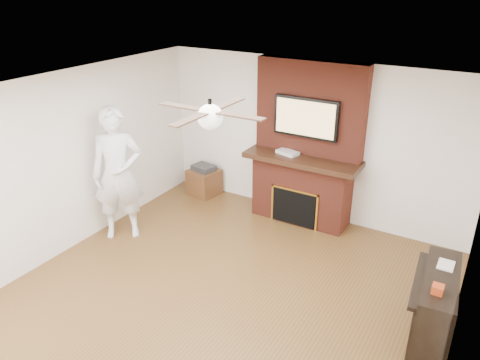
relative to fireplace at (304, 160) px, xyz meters
The scene contains 11 objects.
room_shell 2.56m from the fireplace, 90.00° to the right, with size 5.36×5.86×2.86m.
fireplace is the anchor object (origin of this frame).
tv 0.69m from the fireplace, 90.00° to the right, with size 1.00×0.08×0.60m.
ceiling_fan 2.88m from the fireplace, 90.00° to the right, with size 1.21×1.21×0.31m.
person 2.81m from the fireplace, 138.45° to the right, with size 0.73×0.48×1.98m, color white.
side_table 2.00m from the fireplace, behind, with size 0.55×0.55×0.55m.
piano 2.98m from the fireplace, 37.66° to the right, with size 0.53×1.20×0.86m.
cable_box 0.28m from the fireplace, 158.28° to the right, with size 0.34×0.19×0.05m, color silver.
candle_orange 0.96m from the fireplace, 110.68° to the right, with size 0.07×0.07×0.13m, color orange.
candle_green 0.98m from the fireplace, 98.33° to the right, with size 0.07×0.07×0.09m, color #548635.
candle_cream 0.96m from the fireplace, 87.58° to the right, with size 0.08×0.08×0.11m, color beige.
Camera 1 is at (2.55, -3.74, 3.63)m, focal length 35.00 mm.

